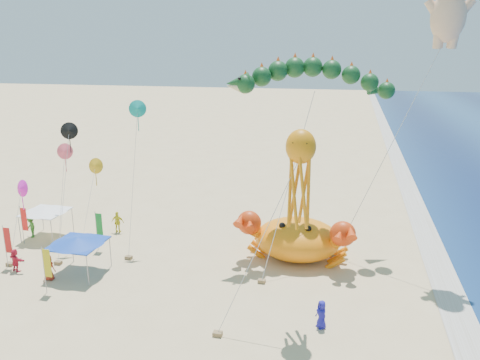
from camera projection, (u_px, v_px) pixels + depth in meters
name	position (u px, v px, depth m)	size (l,w,h in m)	color
ground	(262.00, 282.00, 31.45)	(320.00, 320.00, 0.00)	#D1B784
foam_strip	(453.00, 304.00, 28.80)	(320.00, 320.00, 0.00)	silver
crab_inflatable	(297.00, 238.00, 34.64)	(8.57, 5.79, 3.76)	orange
dragon_kite	(312.00, 83.00, 33.40)	(12.31, 10.00, 14.17)	#103B19
cherub_kite	(449.00, 7.00, 29.92)	(7.59, 2.00, 20.05)	#EBB78F
octopus_kite	(299.00, 172.00, 24.88)	(4.96, 3.60, 11.14)	orange
canopy_blue	(78.00, 241.00, 32.15)	(3.64, 3.64, 2.71)	gray
canopy_white	(45.00, 210.00, 38.35)	(3.49, 3.49, 2.71)	gray
feather_flags	(45.00, 237.00, 33.95)	(7.21, 6.83, 3.20)	gray
beachgoers	(76.00, 249.00, 34.64)	(25.49, 11.18, 1.87)	#A22A1A
small_kites	(77.00, 160.00, 36.06)	(9.50, 7.90, 11.53)	#FF1CD6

